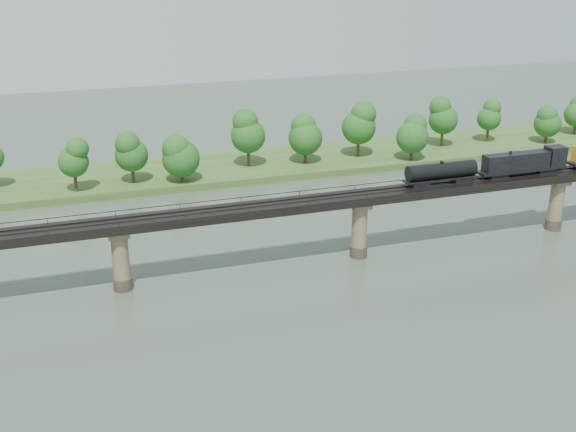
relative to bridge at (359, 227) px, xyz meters
name	(u,v)px	position (x,y,z in m)	size (l,w,h in m)	color
ground	(447,342)	(0.00, -30.00, -5.46)	(400.00, 400.00, 0.00)	#374637
far_bank	(266,165)	(0.00, 55.00, -4.66)	(300.00, 24.00, 1.60)	#345421
bridge	(359,227)	(0.00, 0.00, 0.00)	(236.00, 30.00, 11.50)	#473A2D
bridge_superstructure	(361,192)	(0.00, 0.00, 6.33)	(220.00, 4.90, 0.75)	black
far_treeline	(237,139)	(-8.21, 50.52, 3.37)	(289.06, 17.54, 13.60)	#382619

